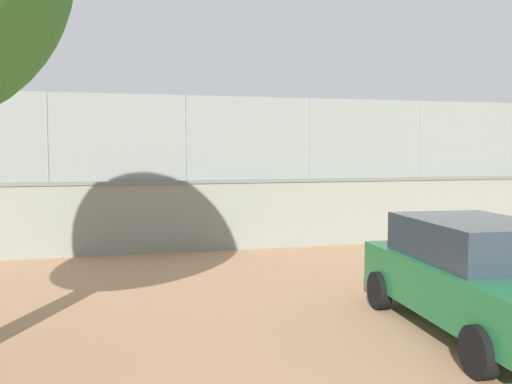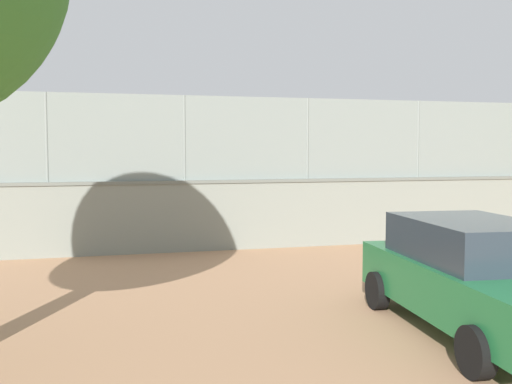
{
  "view_description": "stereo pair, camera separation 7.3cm",
  "coord_description": "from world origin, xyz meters",
  "views": [
    {
      "loc": [
        6.56,
        28.66,
        2.62
      ],
      "look_at": [
        2.22,
        10.3,
        1.25
      ],
      "focal_mm": 40.98,
      "sensor_mm": 36.0,
      "label": 1
    },
    {
      "loc": [
        6.49,
        28.68,
        2.62
      ],
      "look_at": [
        2.22,
        10.3,
        1.25
      ],
      "focal_mm": 40.98,
      "sensor_mm": 36.0,
      "label": 2
    }
  ],
  "objects": [
    {
      "name": "courtside_bench",
      "position": [
        -4.85,
        12.48,
        0.46
      ],
      "size": [
        1.61,
        0.43,
        0.87
      ],
      "color": "gray",
      "rests_on": "ground_plane"
    },
    {
      "name": "player_at_service_line",
      "position": [
        2.93,
        9.53,
        1.01
      ],
      "size": [
        0.97,
        0.94,
        1.7
      ],
      "color": "#591919",
      "rests_on": "ground_plane"
    },
    {
      "name": "perimeter_wall",
      "position": [
        -1.79,
        13.45,
        0.92
      ],
      "size": [
        27.25,
        1.24,
        1.84
      ],
      "color": "gray",
      "rests_on": "ground_plane"
    },
    {
      "name": "sports_ball",
      "position": [
        3.53,
        11.41,
        0.97
      ],
      "size": [
        0.17,
        0.17,
        0.17
      ],
      "primitive_type": "sphere",
      "color": "white"
    },
    {
      "name": "ground_plane",
      "position": [
        0.0,
        0.0,
        0.0
      ],
      "size": [
        260.0,
        260.0,
        0.0
      ],
      "primitive_type": "plane",
      "color": "tan"
    },
    {
      "name": "player_near_wall_returning",
      "position": [
        4.98,
        9.31,
        0.87
      ],
      "size": [
        0.72,
        0.75,
        1.5
      ],
      "color": "navy",
      "rests_on": "ground_plane"
    },
    {
      "name": "spare_ball_by_wall",
      "position": [
        -0.4,
        12.49,
        0.08
      ],
      "size": [
        0.16,
        0.16,
        0.16
      ],
      "primitive_type": "sphere",
      "color": "orange",
      "rests_on": "ground_plane"
    },
    {
      "name": "fence_panel_on_wall",
      "position": [
        -1.79,
        13.45,
        2.92
      ],
      "size": [
        26.77,
        0.88,
        2.17
      ],
      "color": "gray",
      "rests_on": "perimeter_wall"
    },
    {
      "name": "parked_car_green",
      "position": [
        1.57,
        21.4,
        0.83
      ],
      "size": [
        2.22,
        4.46,
        1.61
      ],
      "color": "#1E6B38",
      "rests_on": "ground_plane"
    }
  ]
}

